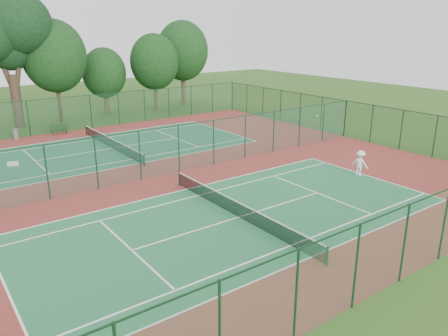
{
  "coord_description": "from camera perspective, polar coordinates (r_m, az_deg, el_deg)",
  "views": [
    {
      "loc": [
        -13.76,
        -26.54,
        10.12
      ],
      "look_at": [
        1.76,
        -5.25,
        1.6
      ],
      "focal_mm": 35.0,
      "sensor_mm": 36.0,
      "label": 1
    }
  ],
  "objects": [
    {
      "name": "court_far",
      "position": [
        39.43,
        -14.43,
        2.49
      ],
      "size": [
        23.77,
        10.97,
        0.01
      ],
      "primitive_type": "cube",
      "color": "#1D5E3D",
      "rests_on": "red_pad"
    },
    {
      "name": "trash_bin",
      "position": [
        45.7,
        -25.55,
        4.0
      ],
      "size": [
        0.71,
        0.71,
        0.98
      ],
      "primitive_type": "cylinder",
      "rotation": [
        0.0,
        0.0,
        0.4
      ],
      "color": "gray",
      "rests_on": "red_pad"
    },
    {
      "name": "fence_divider",
      "position": [
        31.04,
        -8.37,
        2.1
      ],
      "size": [
        40.0,
        0.09,
        3.5
      ],
      "color": "#1A4F36",
      "rests_on": "ground"
    },
    {
      "name": "fence_south",
      "position": [
        18.23,
        19.86,
        -10.54
      ],
      "size": [
        40.0,
        0.09,
        3.5
      ],
      "color": "#1C5533",
      "rests_on": "ground"
    },
    {
      "name": "bench",
      "position": [
        46.3,
        -20.69,
        4.81
      ],
      "size": [
        1.7,
        0.67,
        1.02
      ],
      "rotation": [
        0.0,
        0.0,
        -0.12
      ],
      "color": "black",
      "rests_on": "red_pad"
    },
    {
      "name": "tennis_net_near",
      "position": [
        24.26,
        1.86,
        -5.33
      ],
      "size": [
        0.1,
        12.9,
        0.97
      ],
      "color": "#13341C",
      "rests_on": "ground"
    },
    {
      "name": "fence_east",
      "position": [
        43.75,
        15.53,
        6.25
      ],
      "size": [
        0.09,
        36.0,
        3.5
      ],
      "rotation": [
        0.0,
        0.0,
        1.57
      ],
      "color": "#164424",
      "rests_on": "ground"
    },
    {
      "name": "kit_bag",
      "position": [
        37.09,
        -25.83,
        0.5
      ],
      "size": [
        0.85,
        0.55,
        0.3
      ],
      "primitive_type": "cube",
      "rotation": [
        0.0,
        0.0,
        -0.34
      ],
      "color": "white",
      "rests_on": "red_pad"
    },
    {
      "name": "court_near",
      "position": [
        24.48,
        1.85,
        -6.47
      ],
      "size": [
        23.77,
        10.97,
        0.01
      ],
      "primitive_type": "cube",
      "color": "#21693D",
      "rests_on": "red_pad"
    },
    {
      "name": "stray_ball_c",
      "position": [
        32.26,
        -3.14,
        -0.31
      ],
      "size": [
        0.07,
        0.07,
        0.07
      ],
      "primitive_type": "sphere",
      "color": "yellow",
      "rests_on": "red_pad"
    },
    {
      "name": "tennis_net_far",
      "position": [
        39.3,
        -14.49,
        3.24
      ],
      "size": [
        0.1,
        12.9,
        0.97
      ],
      "color": "#14391E",
      "rests_on": "ground"
    },
    {
      "name": "stray_ball_b",
      "position": [
        35.49,
        3.27,
        1.39
      ],
      "size": [
        0.06,
        0.06,
        0.06
      ],
      "primitive_type": "sphere",
      "color": "#A8C52D",
      "rests_on": "red_pad"
    },
    {
      "name": "big_tree",
      "position": [
        50.61,
        -26.45,
        15.52
      ],
      "size": [
        8.8,
        6.44,
        13.52
      ],
      "color": "#33251C",
      "rests_on": "ground"
    },
    {
      "name": "player_near",
      "position": [
        32.33,
        17.34,
        0.6
      ],
      "size": [
        0.91,
        1.31,
        1.85
      ],
      "primitive_type": "imported",
      "rotation": [
        0.0,
        0.0,
        1.77
      ],
      "color": "white",
      "rests_on": "court_near"
    },
    {
      "name": "red_pad",
      "position": [
        31.56,
        -8.23,
        -0.96
      ],
      "size": [
        40.0,
        36.0,
        0.01
      ],
      "primitive_type": "cube",
      "color": "maroon",
      "rests_on": "ground"
    },
    {
      "name": "stray_ball_a",
      "position": [
        33.95,
        0.27,
        0.66
      ],
      "size": [
        0.07,
        0.07,
        0.07
      ],
      "primitive_type": "sphere",
      "color": "gold",
      "rests_on": "red_pad"
    },
    {
      "name": "ground",
      "position": [
        31.56,
        -8.23,
        -0.97
      ],
      "size": [
        120.0,
        120.0,
        0.0
      ],
      "primitive_type": "plane",
      "color": "#2A5019",
      "rests_on": "ground"
    },
    {
      "name": "fence_north",
      "position": [
        47.36,
        -18.75,
        6.81
      ],
      "size": [
        40.0,
        0.09,
        3.5
      ],
      "color": "#174625",
      "rests_on": "ground"
    },
    {
      "name": "evergreen_row",
      "position": [
        53.72,
        -20.14,
        5.96
      ],
      "size": [
        39.0,
        5.0,
        12.0
      ],
      "primitive_type": null,
      "color": "black",
      "rests_on": "ground"
    }
  ]
}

